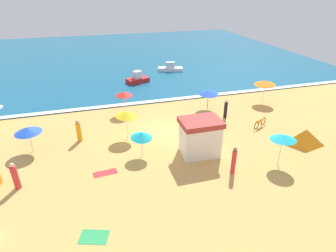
% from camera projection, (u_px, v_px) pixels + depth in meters
% --- Properties ---
extents(ground_plane, '(60.00, 60.00, 0.00)m').
position_uv_depth(ground_plane, '(160.00, 131.00, 23.23)').
color(ground_plane, '#E0A856').
extents(ocean_water, '(60.00, 44.00, 0.10)m').
position_uv_depth(ocean_water, '(118.00, 56.00, 47.11)').
color(ocean_water, '#196084').
rests_on(ocean_water, ground_plane).
extents(wave_breaker_foam, '(57.00, 0.70, 0.01)m').
position_uv_depth(wave_breaker_foam, '(145.00, 102.00, 28.56)').
color(wave_breaker_foam, white).
rests_on(wave_breaker_foam, ocean_water).
extents(lifeguard_cabana, '(2.80, 2.12, 2.69)m').
position_uv_depth(lifeguard_cabana, '(200.00, 137.00, 19.55)').
color(lifeguard_cabana, white).
rests_on(lifeguard_cabana, ground_plane).
extents(beach_umbrella_1, '(2.68, 2.67, 2.41)m').
position_uv_depth(beach_umbrella_1, '(265.00, 83.00, 27.85)').
color(beach_umbrella_1, silver).
rests_on(beach_umbrella_1, ground_plane).
extents(beach_umbrella_2, '(2.35, 2.34, 2.32)m').
position_uv_depth(beach_umbrella_2, '(126.00, 114.00, 21.36)').
color(beach_umbrella_2, silver).
rests_on(beach_umbrella_2, ground_plane).
extents(beach_umbrella_4, '(2.25, 2.24, 2.16)m').
position_uv_depth(beach_umbrella_4, '(124.00, 94.00, 25.57)').
color(beach_umbrella_4, silver).
rests_on(beach_umbrella_4, ground_plane).
extents(beach_umbrella_5, '(2.17, 2.18, 2.30)m').
position_uv_depth(beach_umbrella_5, '(283.00, 137.00, 18.11)').
color(beach_umbrella_5, silver).
rests_on(beach_umbrella_5, ground_plane).
extents(beach_umbrella_6, '(2.58, 2.58, 1.99)m').
position_uv_depth(beach_umbrella_6, '(28.00, 130.00, 19.62)').
color(beach_umbrella_6, silver).
rests_on(beach_umbrella_6, ground_plane).
extents(beach_umbrella_7, '(1.95, 1.97, 1.95)m').
position_uv_depth(beach_umbrella_7, '(208.00, 92.00, 26.58)').
color(beach_umbrella_7, '#4C3823').
rests_on(beach_umbrella_7, ground_plane).
extents(beach_umbrella_9, '(2.14, 2.15, 1.94)m').
position_uv_depth(beach_umbrella_9, '(141.00, 135.00, 19.21)').
color(beach_umbrella_9, silver).
rests_on(beach_umbrella_9, ground_plane).
extents(beach_tent, '(2.67, 2.20, 1.36)m').
position_uv_depth(beach_tent, '(305.00, 137.00, 20.88)').
color(beach_tent, orange).
rests_on(beach_tent, ground_plane).
extents(parked_bicycle, '(1.64, 0.89, 0.76)m').
position_uv_depth(parked_bicycle, '(260.00, 123.00, 23.73)').
color(parked_bicycle, black).
rests_on(parked_bicycle, ground_plane).
extents(beachgoer_1, '(0.50, 0.50, 1.78)m').
position_uv_depth(beachgoer_1, '(15.00, 176.00, 16.40)').
color(beachgoer_1, red).
rests_on(beachgoer_1, ground_plane).
extents(beachgoer_2, '(0.39, 0.39, 1.90)m').
position_uv_depth(beachgoer_2, '(234.00, 161.00, 17.72)').
color(beachgoer_2, red).
rests_on(beachgoer_2, ground_plane).
extents(beachgoer_3, '(0.39, 0.39, 1.75)m').
position_uv_depth(beachgoer_3, '(226.00, 109.00, 25.15)').
color(beachgoer_3, black).
rests_on(beachgoer_3, ground_plane).
extents(beachgoer_4, '(0.50, 0.50, 1.78)m').
position_uv_depth(beachgoer_4, '(79.00, 131.00, 21.42)').
color(beachgoer_4, orange).
rests_on(beachgoer_4, ground_plane).
extents(beach_towel_0, '(1.61, 1.29, 0.01)m').
position_uv_depth(beach_towel_0, '(94.00, 237.00, 13.52)').
color(beach_towel_0, green).
rests_on(beach_towel_0, ground_plane).
extents(beach_towel_1, '(1.57, 0.76, 0.01)m').
position_uv_depth(beach_towel_1, '(105.00, 173.00, 18.07)').
color(beach_towel_1, red).
rests_on(beach_towel_1, ground_plane).
extents(small_boat_0, '(3.54, 2.03, 1.22)m').
position_uv_depth(small_boat_0, '(170.00, 68.00, 38.62)').
color(small_boat_0, white).
rests_on(small_boat_0, ocean_water).
extents(small_boat_1, '(2.96, 2.18, 1.40)m').
position_uv_depth(small_boat_1, '(138.00, 79.00, 34.13)').
color(small_boat_1, red).
rests_on(small_boat_1, ocean_water).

